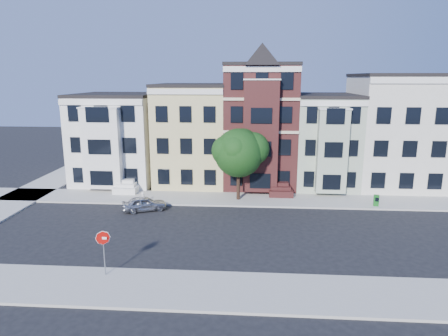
# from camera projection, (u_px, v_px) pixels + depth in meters

# --- Properties ---
(ground) EXTENTS (120.00, 120.00, 0.00)m
(ground) POSITION_uv_depth(u_px,v_px,m) (262.00, 234.00, 28.43)
(ground) COLOR black
(far_sidewalk) EXTENTS (60.00, 4.00, 0.15)m
(far_sidewalk) POSITION_uv_depth(u_px,v_px,m) (260.00, 200.00, 36.19)
(far_sidewalk) COLOR #9E9B93
(far_sidewalk) RESTS_ON ground
(near_sidewalk) EXTENTS (60.00, 4.00, 0.15)m
(near_sidewalk) POSITION_uv_depth(u_px,v_px,m) (265.00, 292.00, 20.63)
(near_sidewalk) COLOR #9E9B93
(near_sidewalk) RESTS_ON ground
(house_white) EXTENTS (8.00, 9.00, 9.00)m
(house_white) POSITION_uv_depth(u_px,v_px,m) (119.00, 139.00, 42.56)
(house_white) COLOR white
(house_white) RESTS_ON ground
(house_yellow) EXTENTS (7.00, 9.00, 10.00)m
(house_yellow) POSITION_uv_depth(u_px,v_px,m) (193.00, 135.00, 41.90)
(house_yellow) COLOR #CEBF7F
(house_yellow) RESTS_ON ground
(house_brown) EXTENTS (7.00, 9.00, 12.00)m
(house_brown) POSITION_uv_depth(u_px,v_px,m) (260.00, 126.00, 41.19)
(house_brown) COLOR #371514
(house_brown) RESTS_ON ground
(house_green) EXTENTS (6.00, 9.00, 9.00)m
(house_green) POSITION_uv_depth(u_px,v_px,m) (323.00, 141.00, 41.08)
(house_green) COLOR #9EAC94
(house_green) RESTS_ON ground
(house_cream) EXTENTS (8.00, 9.00, 11.00)m
(house_cream) POSITION_uv_depth(u_px,v_px,m) (393.00, 132.00, 40.38)
(house_cream) COLOR silver
(house_cream) RESTS_ON ground
(street_tree) EXTENTS (7.05, 7.05, 7.94)m
(street_tree) POSITION_uv_depth(u_px,v_px,m) (239.00, 156.00, 35.26)
(street_tree) COLOR #20491A
(street_tree) RESTS_ON far_sidewalk
(parked_car) EXTENTS (3.93, 2.73, 1.24)m
(parked_car) POSITION_uv_depth(u_px,v_px,m) (144.00, 204.00, 33.33)
(parked_car) COLOR #9FA0A8
(parked_car) RESTS_ON ground
(newspaper_box) EXTENTS (0.50, 0.46, 0.95)m
(newspaper_box) POSITION_uv_depth(u_px,v_px,m) (376.00, 200.00, 34.20)
(newspaper_box) COLOR #12601B
(newspaper_box) RESTS_ON far_sidewalk
(fire_hydrant) EXTENTS (0.28, 0.28, 0.74)m
(fire_hydrant) POSITION_uv_depth(u_px,v_px,m) (143.00, 198.00, 35.15)
(fire_hydrant) COLOR silver
(fire_hydrant) RESTS_ON far_sidewalk
(stop_sign) EXTENTS (0.81, 0.12, 2.94)m
(stop_sign) POSITION_uv_depth(u_px,v_px,m) (104.00, 250.00, 22.02)
(stop_sign) COLOR #AE0C08
(stop_sign) RESTS_ON near_sidewalk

